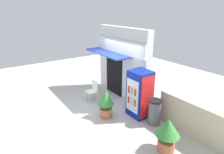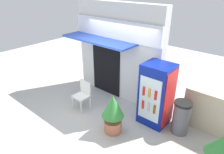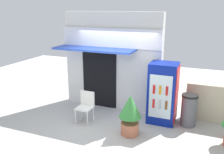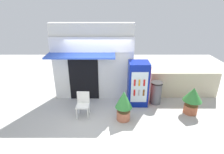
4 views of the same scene
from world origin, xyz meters
name	(u,v)px [view 3 (image 3 of 4)]	position (x,y,z in m)	size (l,w,h in m)	color
ground	(100,125)	(0.00, 0.00, 0.00)	(16.00, 16.00, 0.00)	beige
storefront_building	(111,60)	(-0.25, 1.43, 1.57)	(3.23, 1.08, 3.07)	silver
drink_cooler	(163,93)	(1.53, 0.90, 0.87)	(0.78, 0.74, 1.73)	navy
plastic_chair	(86,105)	(-0.50, 0.10, 0.51)	(0.45, 0.43, 0.89)	white
potted_plant_near_shop	(130,112)	(0.91, -0.16, 0.62)	(0.58, 0.58, 1.08)	#BC6B4C
trash_bin	(189,110)	(2.26, 0.94, 0.46)	(0.45, 0.45, 0.91)	#595960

